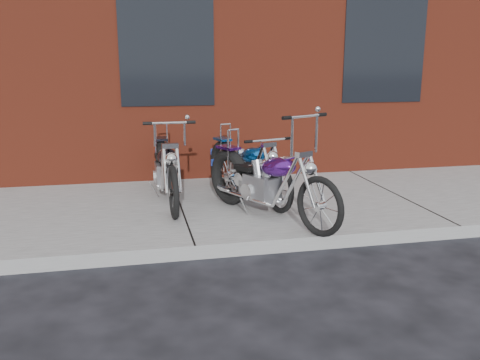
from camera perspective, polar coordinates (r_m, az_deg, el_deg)
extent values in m
plane|color=black|center=(5.20, -5.02, -8.93)|extent=(120.00, 120.00, 0.00)
cube|color=slate|center=(6.59, -6.68, -3.50)|extent=(22.00, 3.00, 0.15)
torus|color=black|center=(6.39, -0.39, 0.10)|extent=(0.44, 0.71, 0.72)
torus|color=black|center=(5.28, 10.11, -3.29)|extent=(0.35, 0.62, 0.65)
cube|color=#8E93A1|center=(5.91, 3.41, -1.09)|extent=(0.43, 0.48, 0.30)
ellipsoid|color=#521984|center=(5.64, 5.33, 1.22)|extent=(0.48, 0.61, 0.31)
cube|color=black|center=(6.06, 1.81, 1.22)|extent=(0.34, 0.36, 0.06)
cylinder|color=white|center=(5.30, 9.22, -0.27)|extent=(0.16, 0.28, 0.54)
cylinder|color=white|center=(5.27, 8.48, 7.01)|extent=(0.51, 0.27, 0.03)
cylinder|color=white|center=(6.25, 0.06, 3.37)|extent=(0.03, 0.03, 0.48)
cylinder|color=white|center=(6.18, 2.88, -1.70)|extent=(0.44, 0.83, 0.05)
torus|color=black|center=(7.31, -1.39, 1.63)|extent=(0.32, 0.70, 0.69)
torus|color=black|center=(6.05, 5.08, -1.18)|extent=(0.24, 0.61, 0.62)
cube|color=#8E93A1|center=(6.78, 0.96, 0.64)|extent=(0.36, 0.44, 0.29)
ellipsoid|color=blue|center=(6.50, 2.12, 2.58)|extent=(0.39, 0.57, 0.29)
cube|color=#BBAA95|center=(6.96, -0.04, 2.57)|extent=(0.29, 0.32, 0.06)
cylinder|color=white|center=(6.09, 4.51, 1.35)|extent=(0.11, 0.28, 0.51)
cylinder|color=white|center=(6.13, 3.96, 4.37)|extent=(0.51, 0.17, 0.03)
cylinder|color=white|center=(7.18, -1.13, 4.36)|extent=(0.03, 0.03, 0.46)
cylinder|color=white|center=(7.04, 0.93, 0.08)|extent=(0.28, 0.84, 0.05)
torus|color=black|center=(7.29, -8.66, 1.53)|extent=(0.15, 0.71, 0.70)
torus|color=black|center=(5.81, -7.30, -1.76)|extent=(0.08, 0.64, 0.64)
cube|color=#8E93A1|center=(6.69, -8.18, 0.40)|extent=(0.28, 0.40, 0.29)
ellipsoid|color=black|center=(6.36, -8.02, 2.37)|extent=(0.27, 0.54, 0.30)
cube|color=black|center=(6.89, -8.44, 2.44)|extent=(0.24, 0.28, 0.06)
cylinder|color=white|center=(5.87, -7.51, 0.97)|extent=(0.05, 0.29, 0.53)
cylinder|color=white|center=(5.90, -7.79, 6.26)|extent=(0.54, 0.04, 0.03)
cylinder|color=white|center=(7.15, -8.71, 4.33)|extent=(0.02, 0.02, 0.47)
cylinder|color=white|center=(6.93, -7.35, -0.19)|extent=(0.07, 0.88, 0.05)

